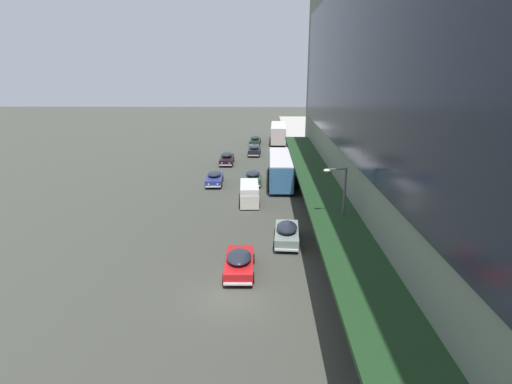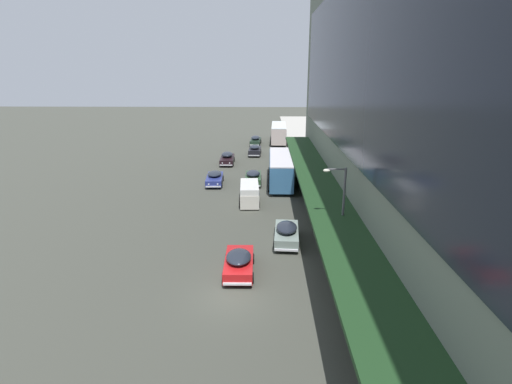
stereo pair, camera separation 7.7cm
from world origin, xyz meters
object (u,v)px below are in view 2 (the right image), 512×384
at_px(sedan_second_near, 256,140).
at_px(sedan_oncoming_rear, 239,262).
at_px(pedestrian_at_kerb, 329,229).
at_px(transit_bus_kerbside_rear, 281,168).
at_px(fire_hydrant, 321,211).
at_px(sedan_trailing_near, 215,178).
at_px(sedan_far_back, 227,158).
at_px(street_lamp, 340,207).
at_px(transit_bus_kerbside_front, 279,132).
at_px(sedan_lead_near, 287,233).
at_px(vw_van, 249,192).
at_px(sedan_oncoming_front, 253,177).
at_px(sedan_trailing_mid, 255,150).

xyz_separation_m(sedan_second_near, sedan_oncoming_rear, (-0.05, -45.16, -0.05)).
bearing_deg(pedestrian_at_kerb, transit_bus_kerbside_rear, 100.20).
height_order(sedan_second_near, fire_hydrant, sedan_second_near).
bearing_deg(pedestrian_at_kerb, sedan_trailing_near, 123.11).
relative_size(sedan_far_back, street_lamp, 0.78).
distance_m(transit_bus_kerbside_rear, sedan_oncoming_rear, 21.16).
height_order(transit_bus_kerbside_front, sedan_lead_near, transit_bus_kerbside_front).
distance_m(transit_bus_kerbside_rear, sedan_lead_near, 16.22).
relative_size(sedan_far_back, vw_van, 1.07).
relative_size(sedan_far_back, sedan_oncoming_front, 1.08).
distance_m(sedan_oncoming_front, street_lamp, 20.27).
relative_size(sedan_oncoming_front, fire_hydrant, 6.57).
bearing_deg(sedan_trailing_near, sedan_far_back, 87.24).
xyz_separation_m(pedestrian_at_kerb, fire_hydrant, (0.22, 5.75, -0.69)).
bearing_deg(pedestrian_at_kerb, street_lamp, -86.64).
bearing_deg(vw_van, pedestrian_at_kerb, -56.33).
height_order(transit_bus_kerbside_front, pedestrian_at_kerb, transit_bus_kerbside_front).
xyz_separation_m(vw_van, street_lamp, (6.35, -12.19, 2.79)).
bearing_deg(fire_hydrant, sedan_trailing_near, 136.28).
xyz_separation_m(transit_bus_kerbside_rear, sedan_oncoming_front, (-3.08, -0.18, -1.05)).
bearing_deg(sedan_second_near, pedestrian_at_kerb, -81.21).
height_order(sedan_trailing_mid, street_lamp, street_lamp).
bearing_deg(transit_bus_kerbside_front, sedan_second_near, -148.68).
relative_size(sedan_second_near, street_lamp, 0.80).
relative_size(pedestrian_at_kerb, street_lamp, 0.29).
bearing_deg(vw_van, sedan_oncoming_rear, -90.66).
relative_size(sedan_oncoming_rear, sedan_lead_near, 0.97).
distance_m(transit_bus_kerbside_rear, sedan_oncoming_front, 3.26).
xyz_separation_m(pedestrian_at_kerb, street_lamp, (0.17, -2.92, 2.70)).
height_order(pedestrian_at_kerb, street_lamp, street_lamp).
bearing_deg(sedan_oncoming_rear, sedan_second_near, 89.93).
xyz_separation_m(sedan_oncoming_rear, fire_hydrant, (6.55, 10.31, -0.23)).
relative_size(sedan_trailing_near, sedan_oncoming_rear, 1.06).
xyz_separation_m(sedan_lead_near, pedestrian_at_kerb, (3.07, -0.12, 0.40)).
bearing_deg(street_lamp, transit_bus_kerbside_rear, 99.17).
bearing_deg(sedan_trailing_mid, transit_bus_kerbside_front, 70.37).
height_order(sedan_second_near, sedan_lead_near, sedan_lead_near).
distance_m(transit_bus_kerbside_front, street_lamp, 46.10).
bearing_deg(sedan_trailing_mid, sedan_oncoming_rear, -90.20).
bearing_deg(sedan_trailing_near, fire_hydrant, -43.72).
xyz_separation_m(sedan_second_near, sedan_lead_near, (3.21, -40.49, 0.02)).
distance_m(sedan_trailing_near, fire_hydrant, 14.62).
height_order(transit_bus_kerbside_rear, sedan_trailing_mid, transit_bus_kerbside_rear).
height_order(transit_bus_kerbside_rear, sedan_trailing_near, transit_bus_kerbside_rear).
relative_size(sedan_lead_near, fire_hydrant, 6.45).
height_order(sedan_oncoming_front, sedan_lead_near, sedan_lead_near).
bearing_deg(pedestrian_at_kerb, transit_bus_kerbside_front, 92.98).
relative_size(transit_bus_kerbside_rear, sedan_trailing_mid, 2.33).
height_order(sedan_lead_near, sedan_trailing_mid, sedan_lead_near).
height_order(sedan_far_back, street_lamp, street_lamp).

